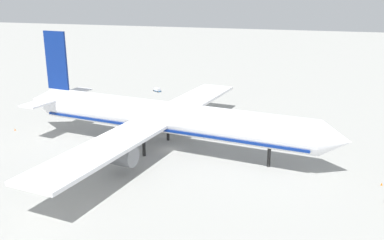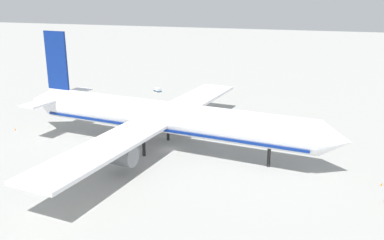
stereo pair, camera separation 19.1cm
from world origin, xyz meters
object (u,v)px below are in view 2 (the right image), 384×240
Objects in this scene: traffic_cone_0 at (15,129)px; traffic_cone_1 at (382,184)px; baggage_cart_0 at (158,89)px; airliner at (163,118)px.

traffic_cone_1 is (83.98, -6.77, 0.00)m from traffic_cone_0.
traffic_cone_1 is (65.73, -56.85, -0.43)m from baggage_cart_0.
airliner is 44.76m from traffic_cone_1.
airliner is 56.07m from baggage_cart_0.
airliner reaches higher than baggage_cart_0.
traffic_cone_0 is (-40.12, 1.14, -6.90)m from airliner.
traffic_cone_0 is 84.25m from traffic_cone_1.
airliner is at bearing 172.69° from traffic_cone_1.
baggage_cart_0 reaches higher than traffic_cone_1.
baggage_cart_0 is 86.91m from traffic_cone_1.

